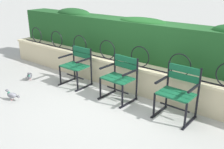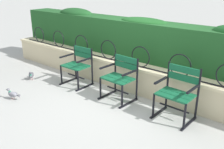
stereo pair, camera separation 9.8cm
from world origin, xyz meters
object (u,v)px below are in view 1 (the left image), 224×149
park_chair_centre (120,76)px  pigeon_near_chairs (30,76)px  park_chair_left (77,65)px  park_chair_right (178,91)px  pigeon_far_side (12,95)px

park_chair_centre → pigeon_near_chairs: 2.29m
park_chair_left → park_chair_centre: 1.17m
park_chair_right → pigeon_near_chairs: park_chair_right is taller
pigeon_near_chairs → park_chair_right: bearing=9.7°
park_chair_left → pigeon_far_side: (-0.40, -1.37, -0.34)m
park_chair_left → pigeon_near_chairs: (-1.03, -0.54, -0.34)m
pigeon_near_chairs → park_chair_left: bearing=27.7°
park_chair_left → park_chair_centre: park_chair_centre is taller
park_chair_right → park_chair_centre: bearing=-178.4°
park_chair_left → park_chair_right: bearing=0.8°
pigeon_near_chairs → pigeon_far_side: size_ratio=0.85×
park_chair_right → pigeon_far_side: bearing=-152.9°
park_chair_left → park_chair_centre: bearing=0.1°
park_chair_right → pigeon_near_chairs: size_ratio=3.68×
pigeon_near_chairs → pigeon_far_side: bearing=-52.8°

